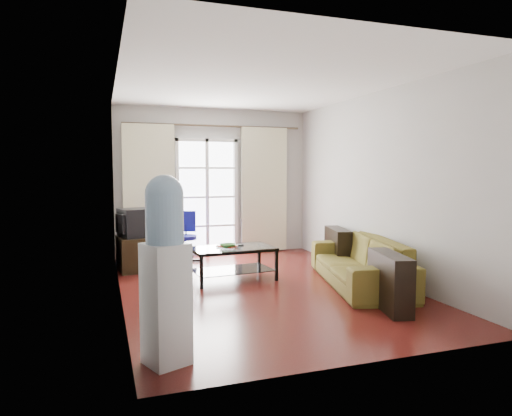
{
  "coord_description": "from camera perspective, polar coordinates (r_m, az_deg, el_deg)",
  "views": [
    {
      "loc": [
        -1.99,
        -5.72,
        1.57
      ],
      "look_at": [
        0.06,
        0.35,
        1.04
      ],
      "focal_mm": 32.0,
      "sensor_mm": 36.0,
      "label": 1
    }
  ],
  "objects": [
    {
      "name": "water_cooler",
      "position": [
        3.75,
        -11.25,
        -7.14
      ],
      "size": [
        0.41,
        0.41,
        1.53
      ],
      "rotation": [
        0.0,
        0.0,
        0.39
      ],
      "color": "silver",
      "rests_on": "floor"
    },
    {
      "name": "wall_right",
      "position": [
        6.87,
        14.85,
        2.75
      ],
      "size": [
        0.02,
        5.2,
        2.7
      ],
      "primitive_type": "cube",
      "color": "#B0ADA7",
      "rests_on": "floor"
    },
    {
      "name": "wall_front",
      "position": [
        3.71,
        13.87,
        1.22
      ],
      "size": [
        3.6,
        0.02,
        2.7
      ],
      "primitive_type": "cube",
      "color": "#B0ADA7",
      "rests_on": "floor"
    },
    {
      "name": "floor",
      "position": [
        6.25,
        0.5,
        -9.79
      ],
      "size": [
        5.2,
        5.2,
        0.0
      ],
      "primitive_type": "plane",
      "color": "#581A14",
      "rests_on": "ground"
    },
    {
      "name": "coffee_table",
      "position": [
        6.57,
        -2.97,
        -6.37
      ],
      "size": [
        1.22,
        0.77,
        0.47
      ],
      "rotation": [
        0.0,
        0.0,
        0.09
      ],
      "color": "silver",
      "rests_on": "floor"
    },
    {
      "name": "curtain_rod",
      "position": [
        8.49,
        -5.14,
        10.19
      ],
      "size": [
        3.3,
        0.04,
        0.04
      ],
      "primitive_type": "cylinder",
      "rotation": [
        0.0,
        1.57,
        0.0
      ],
      "color": "#4C3F2D",
      "rests_on": "wall_back"
    },
    {
      "name": "wall_left",
      "position": [
        5.72,
        -16.78,
        2.35
      ],
      "size": [
        0.02,
        5.2,
        2.7
      ],
      "primitive_type": "cube",
      "color": "#B0ADA7",
      "rests_on": "floor"
    },
    {
      "name": "curtain_left",
      "position": [
        8.24,
        -13.19,
        2.04
      ],
      "size": [
        0.9,
        0.07,
        2.35
      ],
      "primitive_type": "cube",
      "color": "beige",
      "rests_on": "curtain_rod"
    },
    {
      "name": "bowl",
      "position": [
        6.5,
        -3.54,
        -4.73
      ],
      "size": [
        0.35,
        0.35,
        0.05
      ],
      "primitive_type": "imported",
      "rotation": [
        0.0,
        0.0,
        0.31
      ],
      "color": "#33812F",
      "rests_on": "coffee_table"
    },
    {
      "name": "sofa",
      "position": [
        6.44,
        12.76,
        -6.54
      ],
      "size": [
        2.6,
        1.88,
        0.64
      ],
      "primitive_type": "imported",
      "rotation": [
        0.0,
        0.0,
        -1.81
      ],
      "color": "olive",
      "rests_on": "floor"
    },
    {
      "name": "remote",
      "position": [
        6.64,
        -2.24,
        -4.69
      ],
      "size": [
        0.17,
        0.08,
        0.02
      ],
      "primitive_type": "cube",
      "rotation": [
        0.0,
        0.0,
        0.24
      ],
      "color": "black",
      "rests_on": "coffee_table"
    },
    {
      "name": "wall_back",
      "position": [
        8.56,
        -5.25,
        3.25
      ],
      "size": [
        3.6,
        0.02,
        2.7
      ],
      "primitive_type": "cube",
      "color": "#B0ADA7",
      "rests_on": "floor"
    },
    {
      "name": "curtain_right",
      "position": [
        8.72,
        1.03,
        2.31
      ],
      "size": [
        0.9,
        0.07,
        2.35
      ],
      "primitive_type": "cube",
      "color": "beige",
      "rests_on": "curtain_rod"
    },
    {
      "name": "ceiling",
      "position": [
        6.16,
        0.51,
        15.32
      ],
      "size": [
        5.2,
        5.2,
        0.0
      ],
      "primitive_type": "plane",
      "rotation": [
        3.14,
        0.0,
        0.0
      ],
      "color": "white",
      "rests_on": "wall_back"
    },
    {
      "name": "crt_tv",
      "position": [
        7.38,
        -14.99,
        -1.79
      ],
      "size": [
        0.58,
        0.59,
        0.44
      ],
      "rotation": [
        0.0,
        0.0,
        0.3
      ],
      "color": "black",
      "rests_on": "tv_stand"
    },
    {
      "name": "task_chair",
      "position": [
        7.94,
        -8.9,
        -4.85
      ],
      "size": [
        0.75,
        0.75,
        0.86
      ],
      "rotation": [
        0.0,
        0.0,
        -0.32
      ],
      "color": "black",
      "rests_on": "floor"
    },
    {
      "name": "french_door",
      "position": [
        8.48,
        -6.13,
        1.37
      ],
      "size": [
        1.16,
        0.06,
        2.15
      ],
      "color": "white",
      "rests_on": "wall_back"
    },
    {
      "name": "book",
      "position": [
        6.46,
        -4.12,
        -4.93
      ],
      "size": [
        0.44,
        0.44,
        0.02
      ],
      "primitive_type": "imported",
      "rotation": [
        0.0,
        0.0,
        0.69
      ],
      "color": "#B01615",
      "rests_on": "coffee_table"
    },
    {
      "name": "tv_stand",
      "position": [
        7.47,
        -14.95,
        -5.48
      ],
      "size": [
        0.55,
        0.77,
        0.53
      ],
      "primitive_type": "cube",
      "rotation": [
        0.0,
        0.0,
        0.1
      ],
      "color": "black",
      "rests_on": "floor"
    },
    {
      "name": "radiator",
      "position": [
        8.77,
        0.05,
        -3.39
      ],
      "size": [
        0.64,
        0.12,
        0.64
      ],
      "primitive_type": "cube",
      "color": "gray",
      "rests_on": "floor"
    }
  ]
}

